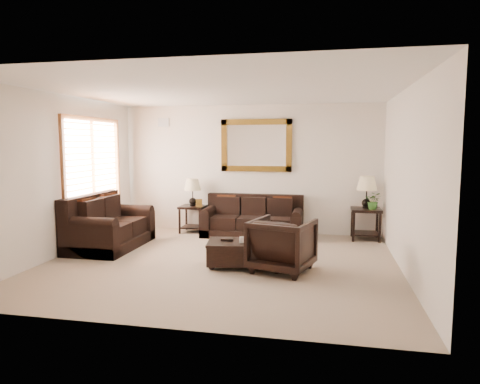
% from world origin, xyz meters
% --- Properties ---
extents(room, '(5.51, 5.01, 2.71)m').
position_xyz_m(room, '(0.00, 0.00, 1.35)').
color(room, gray).
rests_on(room, ground).
extents(window, '(0.07, 1.96, 1.66)m').
position_xyz_m(window, '(-2.70, 0.90, 1.55)').
color(window, white).
rests_on(window, room).
extents(mirror, '(1.50, 0.06, 1.10)m').
position_xyz_m(mirror, '(0.16, 2.47, 1.85)').
color(mirror, '#532910').
rests_on(mirror, room).
extents(air_vent, '(0.25, 0.02, 0.18)m').
position_xyz_m(air_vent, '(-1.90, 2.48, 2.35)').
color(air_vent, '#999999').
rests_on(air_vent, room).
extents(sofa, '(2.03, 0.87, 0.83)m').
position_xyz_m(sofa, '(0.16, 2.10, 0.30)').
color(sofa, black).
rests_on(sofa, room).
extents(loveseat, '(1.02, 1.72, 0.97)m').
position_xyz_m(loveseat, '(-2.28, 0.59, 0.36)').
color(loveseat, black).
rests_on(loveseat, room).
extents(end_table_left, '(0.52, 0.52, 1.15)m').
position_xyz_m(end_table_left, '(-1.16, 2.20, 0.75)').
color(end_table_left, black).
rests_on(end_table_left, room).
extents(end_table_right, '(0.57, 0.57, 1.25)m').
position_xyz_m(end_table_right, '(2.40, 2.17, 0.82)').
color(end_table_right, black).
rests_on(end_table_right, room).
extents(coffee_table, '(1.26, 0.80, 0.50)m').
position_xyz_m(coffee_table, '(0.45, -0.17, 0.25)').
color(coffee_table, black).
rests_on(coffee_table, room).
extents(armchair, '(1.03, 0.99, 0.87)m').
position_xyz_m(armchair, '(1.00, -0.25, 0.43)').
color(armchair, black).
rests_on(armchair, floor).
extents(potted_plant, '(0.36, 0.39, 0.26)m').
position_xyz_m(potted_plant, '(2.52, 2.07, 0.75)').
color(potted_plant, '#2E6121').
rests_on(potted_plant, end_table_right).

